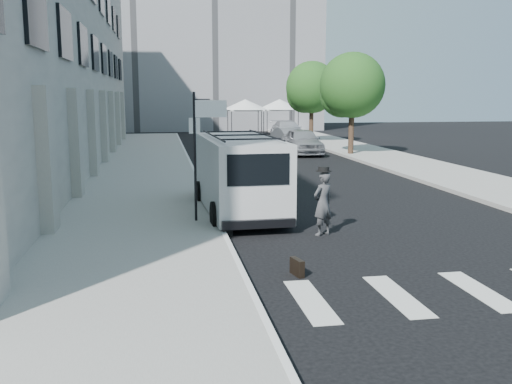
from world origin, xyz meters
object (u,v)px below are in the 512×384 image
object	(u,v)px
briefcase	(297,267)
parked_car_c	(287,130)
parked_car_b	(290,138)
suitcase	(226,223)
cargo_van	(238,174)
businessman	(323,203)
parked_car_a	(302,141)

from	to	relation	value
briefcase	parked_car_c	world-z (taller)	parked_car_c
parked_car_b	suitcase	bearing A→B (deg)	-114.15
cargo_van	parked_car_b	size ratio (longest dim) A/B	1.48
briefcase	cargo_van	size ratio (longest dim) A/B	0.07
businessman	parked_car_a	distance (m)	20.27
parked_car_a	parked_car_b	bearing A→B (deg)	87.71
businessman	parked_car_b	bearing A→B (deg)	-130.41
cargo_van	suitcase	bearing A→B (deg)	-106.51
parked_car_b	parked_car_c	bearing A→B (deg)	71.33
parked_car_b	businessman	bearing A→B (deg)	-108.36
businessman	parked_car_c	xyz separation A→B (m)	(6.12, 31.29, -0.08)
briefcase	parked_car_c	bearing A→B (deg)	64.68
businessman	parked_car_c	distance (m)	31.88
businessman	suitcase	world-z (taller)	businessman
suitcase	parked_car_b	xyz separation A→B (m)	(7.09, 23.49, 0.36)
cargo_van	parked_car_c	bearing A→B (deg)	72.11
briefcase	parked_car_b	xyz separation A→B (m)	(6.08, 27.05, 0.52)
briefcase	cargo_van	bearing A→B (deg)	79.99
suitcase	parked_car_b	distance (m)	24.54
businessman	parked_car_b	xyz separation A→B (m)	(4.65, 23.91, -0.14)
suitcase	parked_car_b	size ratio (longest dim) A/B	0.29
businessman	suitcase	bearing A→B (deg)	-39.19
cargo_van	parked_car_c	xyz separation A→B (m)	(7.88, 28.16, -0.45)
suitcase	cargo_van	size ratio (longest dim) A/B	0.20
briefcase	parked_car_b	world-z (taller)	parked_car_b
briefcase	suitcase	distance (m)	3.70
briefcase	parked_car_c	size ratio (longest dim) A/B	0.09
businessman	cargo_van	distance (m)	3.60
parked_car_c	briefcase	bearing A→B (deg)	-102.65
parked_car_c	suitcase	bearing A→B (deg)	-105.77
businessman	briefcase	bearing A→B (deg)	36.06
briefcase	cargo_van	world-z (taller)	cargo_van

